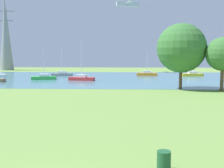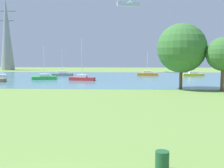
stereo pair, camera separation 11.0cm
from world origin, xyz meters
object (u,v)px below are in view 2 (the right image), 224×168
(sailboat_orange, at_px, (147,74))
(tree_west_near, at_px, (223,54))
(electricity_pylon, at_px, (7,34))
(litter_bin, at_px, (162,161))
(sailboat_green, at_px, (44,77))
(sailboat_yellow, at_px, (193,74))
(light_aircraft, at_px, (128,4))
(tree_west_far, at_px, (182,48))
(sailboat_red, at_px, (82,78))
(sailboat_gray, at_px, (63,74))

(sailboat_orange, bearing_deg, tree_west_near, -74.97)
(sailboat_orange, bearing_deg, electricity_pylon, 151.66)
(litter_bin, distance_m, sailboat_orange, 53.96)
(litter_bin, xyz_separation_m, sailboat_green, (-17.50, 42.20, 0.06))
(electricity_pylon, bearing_deg, sailboat_yellow, -24.60)
(electricity_pylon, bearing_deg, light_aircraft, -15.25)
(sailboat_orange, bearing_deg, litter_bin, -93.80)
(sailboat_yellow, height_order, light_aircraft, light_aircraft)
(tree_west_far, bearing_deg, light_aircraft, 100.38)
(sailboat_red, bearing_deg, sailboat_orange, 45.35)
(sailboat_gray, distance_m, electricity_pylon, 36.90)
(sailboat_green, bearing_deg, tree_west_near, -29.99)
(tree_west_near, bearing_deg, tree_west_far, 156.35)
(litter_bin, distance_m, tree_west_far, 29.00)
(sailboat_yellow, distance_m, tree_west_near, 27.52)
(sailboat_gray, xyz_separation_m, sailboat_orange, (19.75, 1.80, -0.01))
(tree_west_near, relative_size, light_aircraft, 0.84)
(litter_bin, relative_size, light_aircraft, 0.10)
(tree_west_near, height_order, light_aircraft, light_aircraft)
(light_aircraft, bearing_deg, sailboat_orange, -70.77)
(sailboat_gray, bearing_deg, sailboat_orange, 5.20)
(tree_west_near, bearing_deg, sailboat_orange, 105.03)
(litter_bin, distance_m, sailboat_red, 41.52)
(sailboat_gray, relative_size, sailboat_orange, 1.14)
(sailboat_green, bearing_deg, sailboat_orange, 28.90)
(sailboat_yellow, distance_m, sailboat_green, 33.08)
(sailboat_yellow, xyz_separation_m, sailboat_red, (-23.61, -12.34, 0.00))
(sailboat_yellow, relative_size, sailboat_orange, 1.33)
(sailboat_red, bearing_deg, sailboat_gray, 118.85)
(electricity_pylon, distance_m, light_aircraft, 41.42)
(sailboat_yellow, height_order, electricity_pylon, electricity_pylon)
(sailboat_yellow, bearing_deg, electricity_pylon, 155.40)
(electricity_pylon, bearing_deg, tree_west_near, -45.22)
(sailboat_gray, distance_m, tree_west_near, 38.22)
(sailboat_gray, xyz_separation_m, sailboat_red, (6.43, -11.68, 0.01))
(litter_bin, height_order, tree_west_far, tree_west_far)
(sailboat_orange, xyz_separation_m, electricity_pylon, (-43.89, 23.67, 11.41))
(litter_bin, distance_m, sailboat_green, 45.69)
(litter_bin, height_order, sailboat_red, sailboat_red)
(sailboat_orange, relative_size, tree_west_far, 0.63)
(tree_west_far, bearing_deg, sailboat_gray, 132.73)
(sailboat_orange, bearing_deg, sailboat_gray, -174.80)
(sailboat_red, bearing_deg, electricity_pylon, 129.46)
(sailboat_orange, distance_m, light_aircraft, 22.96)
(sailboat_orange, height_order, tree_west_far, tree_west_far)
(sailboat_gray, height_order, tree_west_far, tree_west_far)
(sailboat_red, relative_size, tree_west_near, 1.10)
(sailboat_orange, bearing_deg, tree_west_far, -84.24)
(sailboat_red, xyz_separation_m, sailboat_orange, (13.31, 13.48, -0.02))
(litter_bin, bearing_deg, sailboat_red, 103.56)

